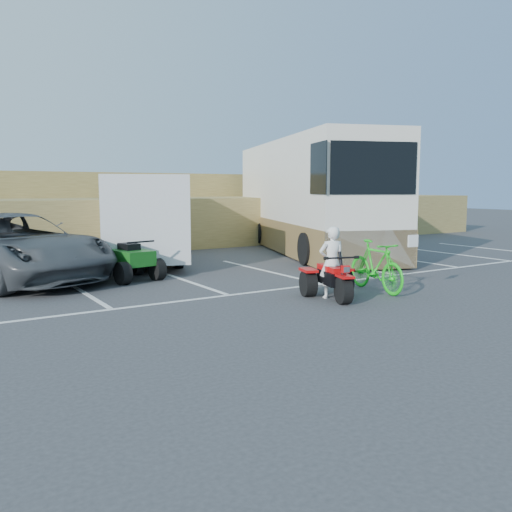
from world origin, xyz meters
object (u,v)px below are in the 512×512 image
rv_motorhome (309,204)px  quad_atv_blue (67,271)px  quad_atv_green (130,280)px  cargo_trailer (142,216)px  red_trike_atv (334,299)px  grey_pickup (12,247)px  green_dirt_bike (376,266)px  rider (332,262)px

rv_motorhome → quad_atv_blue: rv_motorhome is taller
quad_atv_blue → quad_atv_green: bearing=-50.9°
cargo_trailer → quad_atv_green: size_ratio=3.86×
red_trike_atv → quad_atv_green: (-2.91, 4.84, 0.00)m
grey_pickup → quad_atv_blue: size_ratio=4.53×
green_dirt_bike → quad_atv_green: green_dirt_bike is taller
red_trike_atv → cargo_trailer: size_ratio=0.24×
green_dirt_bike → rv_motorhome: rv_motorhome is taller
cargo_trailer → rv_motorhome: rv_motorhome is taller
grey_pickup → quad_atv_green: size_ratio=3.81×
grey_pickup → cargo_trailer: bearing=0.3°
red_trike_atv → rv_motorhome: 9.63m
red_trike_atv → quad_atv_green: bearing=138.9°
red_trike_atv → green_dirt_bike: (1.42, 0.17, 0.60)m
red_trike_atv → cargo_trailer: bearing=118.1°
quad_atv_blue → quad_atv_green: (1.06, -2.39, 0.00)m
cargo_trailer → red_trike_atv: bearing=-61.0°
green_dirt_bike → quad_atv_blue: green_dirt_bike is taller
red_trike_atv → rider: size_ratio=0.97×
rider → quad_atv_green: bearing=-40.0°
quad_atv_green → red_trike_atv: bearing=-69.0°
grey_pickup → rv_motorhome: rv_motorhome is taller
red_trike_atv → rider: (0.05, 0.14, 0.79)m
rider → rv_motorhome: rv_motorhome is taller
grey_pickup → cargo_trailer: cargo_trailer is taller
grey_pickup → quad_atv_green: bearing=-48.9°
grey_pickup → cargo_trailer: size_ratio=0.99×
red_trike_atv → quad_atv_blue: bearing=136.6°
green_dirt_bike → red_trike_atv: bearing=-165.2°
cargo_trailer → rv_motorhome: 6.78m
rider → grey_pickup: grey_pickup is taller
green_dirt_bike → cargo_trailer: (-2.84, 7.63, 0.91)m
red_trike_atv → rv_motorhome: bearing=73.4°
grey_pickup → quad_atv_blue: 1.99m
red_trike_atv → rv_motorhome: (5.35, 7.81, 1.79)m
grey_pickup → cargo_trailer: (4.12, 1.43, 0.63)m
rv_motorhome → quad_atv_blue: bearing=-157.2°
green_dirt_bike → rv_motorhome: size_ratio=0.17×
grey_pickup → quad_atv_green: (2.62, -1.52, -0.88)m
grey_pickup → green_dirt_bike: bearing=-60.5°
rider → quad_atv_green: 5.61m
rider → quad_atv_blue: rider is taller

